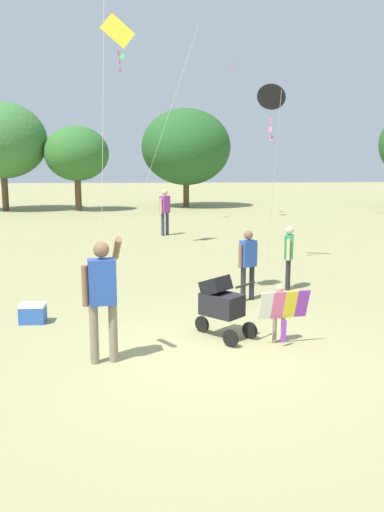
{
  "coord_description": "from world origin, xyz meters",
  "views": [
    {
      "loc": [
        -0.67,
        -7.53,
        2.88
      ],
      "look_at": [
        -0.15,
        1.14,
        1.3
      ],
      "focal_mm": 37.29,
      "sensor_mm": 36.0,
      "label": 1
    }
  ],
  "objects_px": {
    "child_with_butterfly_kite": "(281,308)",
    "kite_orange_delta": "(271,98)",
    "cooler_box": "(33,313)",
    "kite_blue_high": "(120,38)",
    "stroller": "(221,301)",
    "person_red_shirt": "(165,208)",
    "person_kid_running": "(248,260)",
    "person_adult_flyer": "(102,291)",
    "person_couple_left": "(289,252)"
  },
  "relations": [
    {
      "from": "kite_orange_delta",
      "to": "stroller",
      "type": "bearing_deg",
      "value": -108.17
    },
    {
      "from": "person_kid_running",
      "to": "person_couple_left",
      "type": "bearing_deg",
      "value": 40.73
    },
    {
      "from": "child_with_butterfly_kite",
      "to": "kite_blue_high",
      "type": "bearing_deg",
      "value": 108.73
    },
    {
      "from": "kite_orange_delta",
      "to": "person_couple_left",
      "type": "bearing_deg",
      "value": -92.51
    },
    {
      "from": "child_with_butterfly_kite",
      "to": "stroller",
      "type": "relative_size",
      "value": 0.9
    },
    {
      "from": "kite_orange_delta",
      "to": "person_adult_flyer",
      "type": "bearing_deg",
      "value": -118.12
    },
    {
      "from": "stroller",
      "to": "person_adult_flyer",
      "type": "bearing_deg",
      "value": -151.29
    },
    {
      "from": "child_with_butterfly_kite",
      "to": "person_couple_left",
      "type": "xyz_separation_m",
      "value": [
        0.98,
        3.56,
        0.27
      ]
    },
    {
      "from": "cooler_box",
      "to": "kite_blue_high",
      "type": "bearing_deg",
      "value": 81.35
    },
    {
      "from": "child_with_butterfly_kite",
      "to": "cooler_box",
      "type": "relative_size",
      "value": 2.08
    },
    {
      "from": "person_red_shirt",
      "to": "cooler_box",
      "type": "relative_size",
      "value": 3.92
    },
    {
      "from": "person_couple_left",
      "to": "person_kid_running",
      "type": "bearing_deg",
      "value": -139.27
    },
    {
      "from": "cooler_box",
      "to": "person_kid_running",
      "type": "bearing_deg",
      "value": 17.61
    },
    {
      "from": "child_with_butterfly_kite",
      "to": "person_couple_left",
      "type": "height_order",
      "value": "person_couple_left"
    },
    {
      "from": "child_with_butterfly_kite",
      "to": "stroller",
      "type": "bearing_deg",
      "value": 158.74
    },
    {
      "from": "person_red_shirt",
      "to": "person_kid_running",
      "type": "height_order",
      "value": "person_red_shirt"
    },
    {
      "from": "person_adult_flyer",
      "to": "person_kid_running",
      "type": "xyz_separation_m",
      "value": [
        2.61,
        3.27,
        -0.2
      ]
    },
    {
      "from": "person_red_shirt",
      "to": "cooler_box",
      "type": "height_order",
      "value": "person_red_shirt"
    },
    {
      "from": "person_adult_flyer",
      "to": "person_red_shirt",
      "type": "distance_m",
      "value": 13.05
    },
    {
      "from": "kite_blue_high",
      "to": "cooler_box",
      "type": "bearing_deg",
      "value": -98.65
    },
    {
      "from": "person_kid_running",
      "to": "person_red_shirt",
      "type": "bearing_deg",
      "value": 99.31
    },
    {
      "from": "person_adult_flyer",
      "to": "stroller",
      "type": "height_order",
      "value": "person_adult_flyer"
    },
    {
      "from": "child_with_butterfly_kite",
      "to": "kite_orange_delta",
      "type": "xyz_separation_m",
      "value": [
        1.11,
        6.51,
        3.91
      ]
    },
    {
      "from": "kite_blue_high",
      "to": "child_with_butterfly_kite",
      "type": "bearing_deg",
      "value": -71.27
    },
    {
      "from": "person_couple_left",
      "to": "person_red_shirt",
      "type": "bearing_deg",
      "value": 106.83
    },
    {
      "from": "person_kid_running",
      "to": "kite_blue_high",
      "type": "bearing_deg",
      "value": 115.05
    },
    {
      "from": "kite_blue_high",
      "to": "person_red_shirt",
      "type": "xyz_separation_m",
      "value": [
        1.33,
        3.48,
        -5.41
      ]
    },
    {
      "from": "kite_orange_delta",
      "to": "kite_blue_high",
      "type": "xyz_separation_m",
      "value": [
        -4.13,
        2.4,
        1.97
      ]
    },
    {
      "from": "child_with_butterfly_kite",
      "to": "person_adult_flyer",
      "type": "relative_size",
      "value": 0.51
    },
    {
      "from": "child_with_butterfly_kite",
      "to": "kite_orange_delta",
      "type": "bearing_deg",
      "value": 80.31
    },
    {
      "from": "person_adult_flyer",
      "to": "kite_orange_delta",
      "type": "relative_size",
      "value": 0.38
    },
    {
      "from": "kite_orange_delta",
      "to": "person_kid_running",
      "type": "relative_size",
      "value": 3.32
    },
    {
      "from": "kite_blue_high",
      "to": "person_kid_running",
      "type": "bearing_deg",
      "value": -64.95
    },
    {
      "from": "person_adult_flyer",
      "to": "kite_orange_delta",
      "type": "distance_m",
      "value": 8.79
    },
    {
      "from": "person_couple_left",
      "to": "person_kid_running",
      "type": "relative_size",
      "value": 0.98
    },
    {
      "from": "kite_orange_delta",
      "to": "kite_blue_high",
      "type": "height_order",
      "value": "kite_blue_high"
    },
    {
      "from": "cooler_box",
      "to": "stroller",
      "type": "bearing_deg",
      "value": -16.83
    },
    {
      "from": "person_adult_flyer",
      "to": "cooler_box",
      "type": "relative_size",
      "value": 4.1
    },
    {
      "from": "person_adult_flyer",
      "to": "kite_blue_high",
      "type": "xyz_separation_m",
      "value": [
        -0.32,
        9.54,
        5.39
      ]
    },
    {
      "from": "kite_orange_delta",
      "to": "person_red_shirt",
      "type": "relative_size",
      "value": 2.76
    },
    {
      "from": "person_kid_running",
      "to": "cooler_box",
      "type": "bearing_deg",
      "value": -162.39
    },
    {
      "from": "person_adult_flyer",
      "to": "person_kid_running",
      "type": "height_order",
      "value": "person_adult_flyer"
    },
    {
      "from": "person_red_shirt",
      "to": "person_couple_left",
      "type": "relative_size",
      "value": 1.23
    },
    {
      "from": "kite_blue_high",
      "to": "cooler_box",
      "type": "height_order",
      "value": "kite_blue_high"
    },
    {
      "from": "stroller",
      "to": "cooler_box",
      "type": "distance_m",
      "value": 3.44
    },
    {
      "from": "kite_blue_high",
      "to": "person_red_shirt",
      "type": "relative_size",
      "value": 4.09
    },
    {
      "from": "kite_blue_high",
      "to": "person_adult_flyer",
      "type": "bearing_deg",
      "value": -88.1
    },
    {
      "from": "person_couple_left",
      "to": "person_adult_flyer",
      "type": "bearing_deg",
      "value": -131.34
    },
    {
      "from": "stroller",
      "to": "kite_orange_delta",
      "type": "height_order",
      "value": "kite_orange_delta"
    },
    {
      "from": "stroller",
      "to": "person_red_shirt",
      "type": "distance_m",
      "value": 12.06
    }
  ]
}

